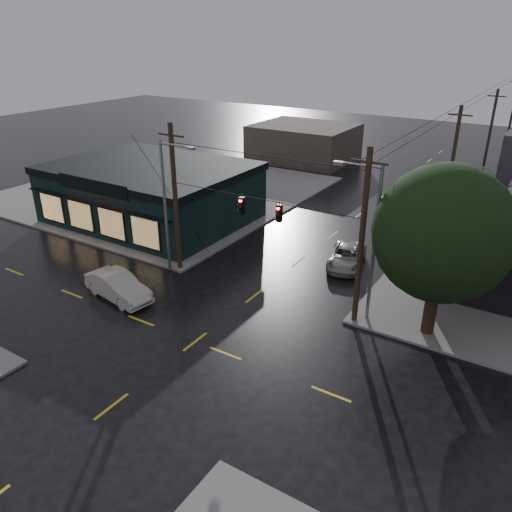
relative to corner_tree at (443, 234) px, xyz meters
The scene contains 15 objects.
ground_plane 14.13m from the corner_tree, 144.20° to the right, with size 160.00×160.00×0.00m, color black.
sidewalk_nw 33.39m from the corner_tree, 157.62° to the left, with size 28.00×28.00×0.15m, color gray.
pizza_shop 26.19m from the corner_tree, 167.88° to the left, with size 16.30×12.34×4.90m.
corner_tree is the anchor object (origin of this frame).
utility_pole_nw 17.94m from the corner_tree, behind, with size 2.00×0.32×10.15m, color black, non-canonical shape.
utility_pole_ne 7.20m from the corner_tree, 165.70° to the right, with size 2.00×0.32×10.15m, color black, non-canonical shape.
utility_pole_far_a 21.71m from the corner_tree, 100.72° to the left, with size 2.00×0.32×9.65m, color black, non-canonical shape.
utility_pole_far_b 41.13m from the corner_tree, 95.48° to the left, with size 2.00×0.32×9.15m, color black, non-canonical shape.
utility_pole_far_c 60.93m from the corner_tree, 93.67° to the left, with size 2.00×0.32×9.15m, color black, non-canonical shape.
span_signal_assembly 10.34m from the corner_tree, behind, with size 13.00×0.48×1.23m.
streetlight_nw 18.27m from the corner_tree, behind, with size 5.40×0.30×9.15m, color gray, non-canonical shape.
streetlight_ne 6.88m from the corner_tree, behind, with size 5.40×0.30×9.15m, color gray, non-canonical shape.
bg_building_west 40.81m from the corner_tree, 126.87° to the left, with size 12.00×10.00×4.40m, color #41372F.
sedan_cream 19.21m from the corner_tree, 160.34° to the right, with size 1.75×5.02×1.65m, color beige.
suv_silver 10.63m from the corner_tree, 141.36° to the left, with size 2.31×5.00×1.39m, color gray.
Camera 1 is at (14.81, -17.38, 15.43)m, focal length 35.00 mm.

